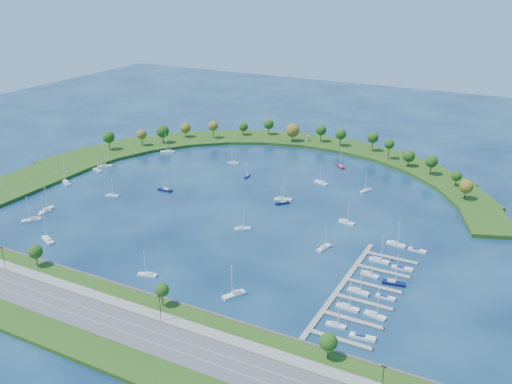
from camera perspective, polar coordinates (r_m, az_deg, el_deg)
The scene contains 40 objects.
ground at distance 309.64m, azimuth -1.25°, elevation -0.83°, with size 700.00×700.00×0.00m, color #071B3D.
south_shoreline at distance 222.14m, azimuth -17.09°, elevation -11.38°, with size 420.00×43.10×11.60m.
breakwater at distance 370.66m, azimuth -3.88°, elevation 3.15°, with size 286.74×247.64×2.00m.
breakwater_trees at distance 387.37m, azimuth 2.48°, elevation 5.43°, with size 237.69×92.78×13.42m.
harbor_tower at distance 410.07m, azimuth 5.23°, elevation 5.39°, with size 2.60×2.60×3.90m.
dock_system at distance 229.28m, azimuth 10.27°, elevation -9.76°, with size 24.28×82.00×1.60m.
moored_boat_0 at distance 324.27m, azimuth -14.28°, elevation -0.30°, with size 7.40×4.52×10.54m.
moored_boat_1 at distance 343.53m, azimuth -0.89°, elevation 1.65°, with size 3.30×6.94×9.84m.
moored_boat_2 at distance 327.29m, azimuth 11.03°, elevation 0.20°, with size 5.47×7.85×11.34m.
moored_boat_3 at distance 367.76m, azimuth -15.69°, elevation 2.20°, with size 7.64×4.06×10.82m.
moored_boat_4 at distance 363.75m, azimuth 8.51°, elevation 2.57°, with size 6.95×6.06×10.64m.
moored_boat_5 at distance 350.95m, azimuth -18.56°, elevation 0.94°, with size 9.42×6.74×13.69m.
moored_boat_6 at distance 309.01m, azimuth 2.71°, elevation -0.71°, with size 9.71×6.14×13.86m.
moored_boat_7 at distance 304.78m, azimuth 2.68°, elevation -1.05°, with size 6.76×6.96×11.15m.
moored_boat_8 at distance 393.80m, azimuth -8.88°, elevation 4.06°, with size 9.51×7.09×13.92m.
moored_boat_9 at distance 372.87m, azimuth -15.01°, elevation 2.55°, with size 8.20×8.56×13.62m.
moored_boat_10 at distance 222.75m, azimuth -2.21°, elevation -10.22°, with size 6.90×9.53×13.87m.
moored_boat_11 at distance 315.17m, azimuth -20.33°, elevation -1.66°, with size 3.38×9.13×13.12m.
moored_boat_12 at distance 313.03m, azimuth -20.51°, elevation -1.86°, with size 2.64×6.98×10.02m.
moored_boat_13 at distance 275.16m, azimuth -1.39°, elevation -3.64°, with size 7.61×6.59×11.62m.
moored_boat_14 at distance 240.02m, azimuth -10.87°, elevation -8.12°, with size 8.40×4.36×11.89m.
moored_boat_15 at distance 280.98m, azimuth -20.22°, elevation -4.50°, with size 9.86×6.23×14.08m.
moored_boat_16 at distance 305.57m, azimuth -21.66°, elevation -2.58°, with size 7.82×8.77×13.55m.
moored_boat_17 at distance 367.32m, azimuth -2.31°, elevation 2.99°, with size 7.17×4.27×10.19m.
moored_boat_18 at distance 326.09m, azimuth -9.12°, elevation 0.26°, with size 8.79×2.47×12.92m.
moored_boat_19 at distance 285.21m, azimuth 9.11°, elevation -2.97°, with size 8.69×3.81×12.35m.
moored_boat_20 at distance 334.84m, azimuth 6.59°, elevation 0.98°, with size 9.27×5.48×13.17m.
moored_boat_21 at distance 258.77m, azimuth 6.85°, elevation -5.53°, with size 4.37×8.84×12.52m.
docked_boat_0 at distance 207.98m, azimuth 8.04°, elevation -13.06°, with size 7.33×2.64×10.56m.
docked_boat_1 at distance 203.76m, azimuth 10.63°, elevation -14.13°, with size 9.25×3.57×1.84m.
docked_boat_2 at distance 217.82m, azimuth 9.19°, elevation -11.34°, with size 8.73×2.54×12.79m.
docked_boat_3 at distance 215.36m, azimuth 11.87°, elevation -11.99°, with size 8.59×3.51×12.26m.
docked_boat_4 at distance 228.18m, azimuth 10.26°, elevation -9.76°, with size 8.70×3.03×12.55m.
docked_boat_5 at distance 227.02m, azimuth 12.89°, elevation -10.27°, with size 7.59×2.22×1.54m.
docked_boat_6 at distance 240.60m, azimuth 11.38°, elevation -8.08°, with size 8.06×3.44×11.47m.
docked_boat_7 at distance 236.64m, azimuth 13.67°, elevation -8.82°, with size 9.47×3.92×13.50m.
docked_boat_8 at distance 252.05m, azimuth 12.29°, elevation -6.69°, with size 8.72×2.46×12.82m.
docked_boat_9 at distance 248.35m, azimuth 14.47°, elevation -7.43°, with size 8.97×3.60×1.78m.
docked_boat_10 at distance 267.79m, azimuth 13.91°, elevation -5.07°, with size 9.07×3.53×12.99m.
docked_boat_11 at distance 265.18m, azimuth 15.92°, elevation -5.64°, with size 8.10×2.66×1.63m.
Camera 1 is at (139.18, -249.77, 118.81)m, focal length 39.75 mm.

